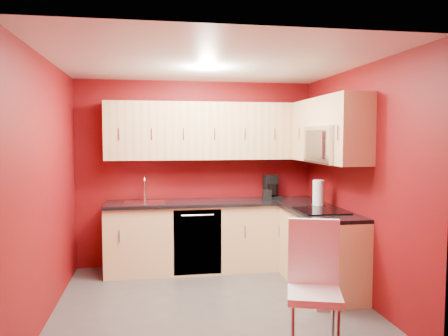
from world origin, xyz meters
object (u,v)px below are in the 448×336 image
object	(u,v)px
napkin_holder	(267,195)
microwave	(332,145)
paper_towel	(318,193)
dining_chair	(314,288)
sink	(145,200)
coffee_maker	(273,187)

from	to	relation	value
napkin_holder	microwave	bearing A→B (deg)	-65.40
paper_towel	dining_chair	xyz separation A→B (m)	(-0.70, -1.69, -0.54)
sink	napkin_holder	xyz separation A→B (m)	(1.62, 0.02, 0.03)
sink	coffee_maker	distance (m)	1.73
napkin_holder	dining_chair	distance (m)	2.43
napkin_holder	paper_towel	size ratio (longest dim) A/B	0.39
sink	coffee_maker	world-z (taller)	sink
sink	napkin_holder	world-z (taller)	sink
napkin_holder	paper_towel	distance (m)	0.83
sink	dining_chair	distance (m)	2.76
microwave	dining_chair	bearing A→B (deg)	-117.80
sink	dining_chair	xyz separation A→B (m)	(1.38, -2.35, -0.42)
microwave	napkin_holder	bearing A→B (deg)	114.60
sink	paper_towel	size ratio (longest dim) A/B	1.64
sink	napkin_holder	distance (m)	1.63
sink	paper_towel	xyz separation A→B (m)	(2.08, -0.66, 0.12)
sink	coffee_maker	size ratio (longest dim) A/B	1.66
coffee_maker	dining_chair	world-z (taller)	coffee_maker
sink	coffee_maker	xyz separation A→B (m)	(1.73, 0.10, 0.12)
microwave	sink	xyz separation A→B (m)	(-2.09, 1.00, -0.72)
paper_towel	dining_chair	distance (m)	1.91
microwave	paper_towel	xyz separation A→B (m)	(-0.01, 0.34, -0.59)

